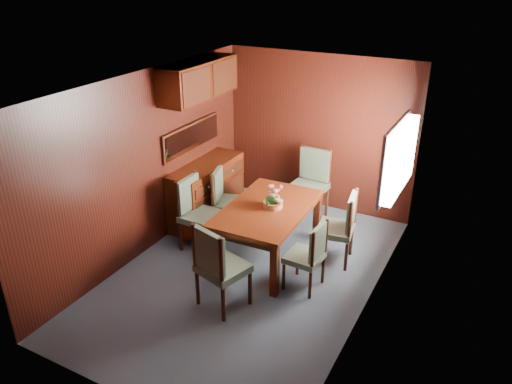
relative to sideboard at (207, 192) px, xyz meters
The scene contains 11 objects.
ground 1.66m from the sideboard, 38.66° to the right, with size 4.50×4.50×0.00m, color #3C4751.
room_shell 1.78m from the sideboard, 30.23° to the right, with size 3.06×4.52×2.41m.
sideboard is the anchor object (origin of this frame).
dining_table 1.41m from the sideboard, 22.79° to the right, with size 1.05×1.62×0.74m.
chair_left_near 0.80m from the sideboard, 67.60° to the right, with size 0.46×0.48×1.02m.
chair_left_far 0.48m from the sideboard, 23.99° to the right, with size 0.55×0.57×0.97m.
chair_right_near 2.24m from the sideboard, 24.37° to the right, with size 0.42×0.44×0.89m.
chair_right_far 2.18m from the sideboard, ahead, with size 0.51×0.53×0.98m.
chair_head 2.17m from the sideboard, 53.78° to the right, with size 0.61×0.60×1.05m.
chair_foot 1.57m from the sideboard, 31.88° to the left, with size 0.54×0.52×1.08m.
flower_centerpiece 1.50m from the sideboard, 20.74° to the right, with size 0.27×0.27×0.27m.
Camera 1 is at (2.57, -4.62, 3.62)m, focal length 35.00 mm.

